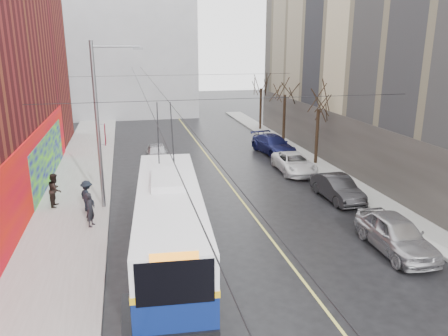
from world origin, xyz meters
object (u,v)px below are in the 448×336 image
at_px(streetlight_pole, 100,123).
at_px(pedestrian_b, 55,190).
at_px(trolleybus, 170,221).
at_px(tree_far, 261,81).
at_px(parked_car_b, 337,188).
at_px(tree_mid, 285,86).
at_px(pedestrian_c, 87,196).
at_px(parked_car_c, 294,163).
at_px(parked_car_d, 273,144).
at_px(pedestrian_a, 90,209).
at_px(following_car, 157,153).
at_px(tree_near, 319,99).
at_px(parked_car_a, 396,234).

height_order(streetlight_pole, pedestrian_b, streetlight_pole).
bearing_deg(trolleybus, pedestrian_b, 132.75).
height_order(tree_far, parked_car_b, tree_far).
height_order(tree_mid, pedestrian_c, tree_mid).
xyz_separation_m(trolleybus, pedestrian_b, (-5.59, 7.04, -0.54)).
bearing_deg(pedestrian_b, trolleybus, -135.43).
relative_size(parked_car_b, parked_car_c, 0.89).
height_order(parked_car_c, parked_car_d, parked_car_d).
bearing_deg(parked_car_c, pedestrian_a, -149.15).
bearing_deg(pedestrian_c, pedestrian_a, 153.46).
xyz_separation_m(pedestrian_a, pedestrian_b, (-2.08, 3.31, 0.07)).
distance_m(tree_far, pedestrian_b, 26.62).
bearing_deg(pedestrian_c, streetlight_pole, -95.08).
xyz_separation_m(parked_car_d, pedestrian_c, (-14.09, -10.56, 0.25)).
height_order(tree_mid, following_car, tree_mid).
height_order(pedestrian_a, pedestrian_b, pedestrian_b).
height_order(parked_car_b, pedestrian_a, pedestrian_a).
bearing_deg(parked_car_b, pedestrian_b, 170.84).
bearing_deg(pedestrian_a, following_car, -0.63).
bearing_deg(following_car, pedestrian_c, -113.26).
bearing_deg(parked_car_c, tree_near, 36.22).
bearing_deg(following_car, tree_mid, 18.51).
distance_m(tree_near, tree_far, 14.00).
bearing_deg(following_car, parked_car_d, 5.05).
distance_m(streetlight_pole, parked_car_b, 13.85).
bearing_deg(parked_car_a, parked_car_d, 90.14).
bearing_deg(streetlight_pole, tree_far, 52.88).
bearing_deg(parked_car_d, parked_car_b, -98.62).
distance_m(parked_car_a, parked_car_c, 12.54).
height_order(trolleybus, parked_car_c, trolleybus).
height_order(tree_far, trolleybus, tree_far).
height_order(tree_far, pedestrian_a, tree_far).
bearing_deg(parked_car_b, parked_car_a, -96.33).
xyz_separation_m(pedestrian_a, pedestrian_c, (-0.30, 2.07, -0.00)).
bearing_deg(pedestrian_c, parked_car_b, -128.56).
height_order(tree_near, parked_car_b, tree_near).
bearing_deg(tree_mid, parked_car_b, -97.87).
distance_m(tree_near, pedestrian_c, 17.82).
xyz_separation_m(parked_car_b, pedestrian_a, (-13.79, -1.15, 0.30)).
bearing_deg(streetlight_pole, tree_mid, 40.65).
bearing_deg(tree_far, pedestrian_c, -128.07).
distance_m(parked_car_d, pedestrian_a, 18.70).
height_order(following_car, pedestrian_b, pedestrian_b).
height_order(streetlight_pole, parked_car_a, streetlight_pole).
bearing_deg(pedestrian_c, tree_far, -72.90).
bearing_deg(tree_far, pedestrian_a, -124.93).
bearing_deg(pedestrian_b, parked_car_b, -91.62).
height_order(tree_near, following_car, tree_near).
height_order(trolleybus, pedestrian_c, trolleybus).
height_order(streetlight_pole, parked_car_c, streetlight_pole).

